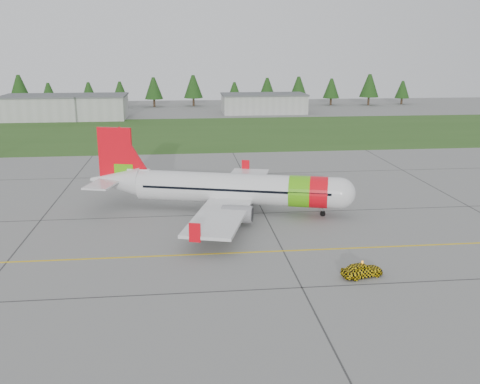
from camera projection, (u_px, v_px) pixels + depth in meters
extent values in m
plane|color=gray|center=(176.00, 294.00, 41.44)|extent=(320.00, 320.00, 0.00)
cylinder|color=silver|center=(237.00, 189.00, 61.53)|extent=(23.37, 9.84, 3.50)
sphere|color=silver|center=(340.00, 193.00, 59.60)|extent=(3.50, 3.50, 3.50)
cone|color=silver|center=(116.00, 181.00, 63.89)|extent=(7.00, 5.10, 3.50)
cube|color=black|center=(342.00, 191.00, 59.47)|extent=(2.03, 2.64, 0.50)
cylinder|color=#56BC0E|center=(300.00, 191.00, 60.34)|extent=(3.23, 4.08, 3.58)
cylinder|color=red|center=(319.00, 192.00, 59.99)|extent=(2.89, 3.98, 3.58)
cube|color=silver|center=(233.00, 197.00, 61.86)|extent=(12.71, 28.93, 0.32)
cube|color=red|center=(246.00, 166.00, 75.44)|extent=(1.08, 0.45, 1.79)
cube|color=red|center=(195.00, 233.00, 48.32)|extent=(1.08, 0.45, 1.79)
cylinder|color=gray|center=(251.00, 191.00, 66.46)|extent=(3.62, 2.71, 1.88)
cylinder|color=gray|center=(237.00, 214.00, 57.07)|extent=(3.62, 2.71, 1.88)
cube|color=red|center=(115.00, 156.00, 63.08)|extent=(4.05, 1.46, 6.81)
cube|color=#56BC0E|center=(124.00, 173.00, 63.43)|extent=(2.34, 1.01, 2.15)
cube|color=silver|center=(112.00, 179.00, 63.91)|extent=(5.62, 10.70, 0.20)
cylinder|color=slate|center=(323.00, 211.00, 60.46)|extent=(0.16, 0.16, 1.26)
cylinder|color=black|center=(323.00, 213.00, 60.54)|extent=(0.66, 0.41, 0.61)
cylinder|color=slate|center=(230.00, 198.00, 64.64)|extent=(0.20, 0.20, 1.70)
cylinder|color=black|center=(227.00, 201.00, 64.80)|extent=(1.01, 0.65, 0.93)
cylinder|color=slate|center=(221.00, 210.00, 59.86)|extent=(0.20, 0.20, 1.70)
cylinder|color=black|center=(218.00, 213.00, 60.02)|extent=(1.01, 0.65, 0.93)
imported|color=yellow|center=(363.00, 257.00, 44.10)|extent=(1.51, 1.67, 3.54)
cube|color=#30561E|center=(178.00, 133.00, 120.13)|extent=(320.00, 50.00, 0.03)
cube|color=gold|center=(176.00, 255.00, 49.11)|extent=(120.00, 0.25, 0.02)
cube|color=#A8A8A3|center=(65.00, 108.00, 143.06)|extent=(32.00, 14.00, 6.00)
cube|color=#A8A8A3|center=(264.00, 104.00, 156.65)|extent=(24.00, 12.00, 5.20)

